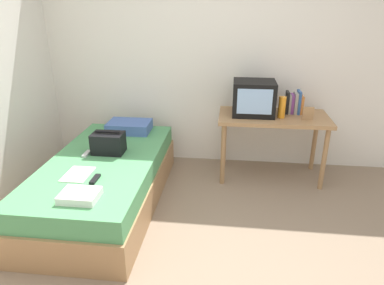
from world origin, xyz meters
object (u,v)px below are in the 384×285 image
Objects in this scene: water_bottle at (282,107)px; handbag at (108,143)px; picture_frame at (308,113)px; magazine at (78,174)px; remote_dark at (95,179)px; remote_silver at (87,154)px; book_row at (294,103)px; bed at (105,182)px; desk at (273,123)px; folded_towel at (80,196)px; tv at (254,98)px; pillow at (129,127)px.

handbag is (-1.69, -0.57, -0.25)m from water_bottle.
picture_frame reaches higher than magazine.
remote_dark is 1.08× the size of remote_silver.
book_row is at bearing 32.43° from magazine.
handbag is at bearing 85.23° from bed.
desk is 2.15m from folded_towel.
remote_silver is at bearing -157.87° from book_row.
magazine is (-1.95, -1.24, -0.35)m from book_row.
tv is at bearing 167.50° from picture_frame.
water_bottle is 0.27m from picture_frame.
water_bottle is at bearing 41.49° from folded_towel.
magazine is 2.01× the size of remote_silver.
desk is at bearing 25.56° from bed.
water_bottle is at bearing -16.94° from tv.
tv reaches higher than book_row.
magazine is 1.04× the size of folded_towel.
pillow is 1.69× the size of folded_towel.
picture_frame is 0.86× the size of remote_dark.
handbag is (-1.84, -0.75, -0.25)m from book_row.
pillow is at bearing 178.56° from water_bottle.
remote_silver is at bearing 119.24° from remote_dark.
desk is 0.32m from book_row.
remote_dark is at bearing -23.40° from magazine.
tv reaches higher than handbag.
pillow reaches higher than remote_dark.
remote_dark is at bearing -77.92° from bed.
water_bottle is at bearing -129.12° from book_row.
picture_frame is (0.11, -0.22, -0.04)m from book_row.
handbag reaches higher than folded_towel.
water_bottle is (0.07, -0.07, 0.20)m from desk.
book_row reaches higher than remote_silver.
book_row is (1.86, 0.90, 0.59)m from bed.
picture_frame is at bearing -63.84° from book_row.
desk is 4.14× the size of folded_towel.
folded_towel is at bearing -138.51° from water_bottle.
desk is at bearing 162.97° from picture_frame.
desk is 2.45× the size of pillow.
magazine is (-0.14, -1.09, -0.05)m from pillow.
desk is 8.06× the size of remote_silver.
tv is 0.31m from water_bottle.
tv is at bearing 163.06° from water_bottle.
handbag is (-1.62, -0.63, -0.05)m from desk.
desk is 3.87× the size of handbag.
handbag reaches higher than remote_silver.
handbag is (-0.03, -0.61, 0.04)m from pillow.
remote_silver is at bearing -159.22° from handbag.
book_row is 2.23m from remote_silver.
desk is 4.72× the size of book_row.
picture_frame reaches higher than folded_towel.
picture_frame is 2.03m from handbag.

